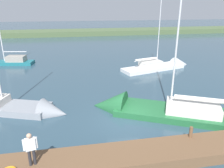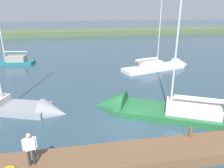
{
  "view_description": "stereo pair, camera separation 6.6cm",
  "coord_description": "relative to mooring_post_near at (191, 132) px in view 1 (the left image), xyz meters",
  "views": [
    {
      "loc": [
        3.49,
        13.1,
        7.58
      ],
      "look_at": [
        0.74,
        -2.03,
        1.97
      ],
      "focal_mm": 34.98,
      "sensor_mm": 36.0,
      "label": 1
    },
    {
      "loc": [
        3.43,
        13.11,
        7.58
      ],
      "look_at": [
        0.74,
        -2.03,
        1.97
      ],
      "focal_mm": 34.98,
      "sensor_mm": 36.0,
      "label": 2
    }
  ],
  "objects": [
    {
      "name": "dock_pier",
      "position": [
        2.68,
        0.7,
        -0.63
      ],
      "size": [
        26.79,
        2.0,
        0.62
      ],
      "primitive_type": "cube",
      "color": "brown",
      "rests_on": "ground_plane"
    },
    {
      "name": "far_shoreline",
      "position": [
        2.68,
        -50.63,
        -0.94
      ],
      "size": [
        180.0,
        8.0,
        2.4
      ],
      "primitive_type": "cube",
      "color": "#4C603D",
      "rests_on": "ground_plane"
    },
    {
      "name": "sailboat_mid_channel",
      "position": [
        0.96,
        -4.39,
        -0.79
      ],
      "size": [
        10.83,
        7.18,
        12.41
      ],
      "rotation": [
        0.0,
        0.0,
        -0.45
      ],
      "color": "#236638",
      "rests_on": "ground_plane"
    },
    {
      "name": "sailboat_inner_slip",
      "position": [
        10.69,
        -6.36,
        -0.76
      ],
      "size": [
        9.45,
        5.09,
        11.1
      ],
      "rotation": [
        0.0,
        0.0,
        2.8
      ],
      "color": "gray",
      "rests_on": "ground_plane"
    },
    {
      "name": "person_on_dock",
      "position": [
        8.29,
        0.76,
        0.63
      ],
      "size": [
        0.62,
        0.31,
        1.66
      ],
      "rotation": [
        0.0,
        0.0,
        4.94
      ],
      "color": "#28282D",
      "rests_on": "dock_pier"
    },
    {
      "name": "sailboat_near_dock",
      "position": [
        15.44,
        -21.24,
        -0.74
      ],
      "size": [
        7.41,
        3.02,
        8.32
      ],
      "rotation": [
        0.0,
        0.0,
        -0.18
      ],
      "color": "#1E6B75",
      "rests_on": "ground_plane"
    },
    {
      "name": "ground_plane",
      "position": [
        2.68,
        -3.62,
        -0.94
      ],
      "size": [
        200.0,
        200.0,
        0.0
      ],
      "primitive_type": "plane",
      "color": "#2D4756"
    },
    {
      "name": "sailboat_behind_pier",
      "position": [
        -5.07,
        -15.66,
        -0.8
      ],
      "size": [
        9.81,
        4.81,
        10.44
      ],
      "rotation": [
        0.0,
        0.0,
        3.42
      ],
      "color": "white",
      "rests_on": "ground_plane"
    },
    {
      "name": "mooring_post_near",
      "position": [
        0.0,
        0.0,
        0.0
      ],
      "size": [
        0.19,
        0.19,
        0.63
      ],
      "primitive_type": "cylinder",
      "color": "brown",
      "rests_on": "dock_pier"
    }
  ]
}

